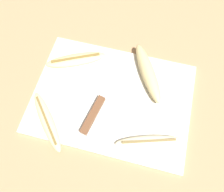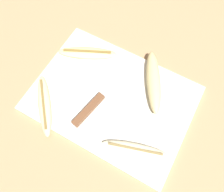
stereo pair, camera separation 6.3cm
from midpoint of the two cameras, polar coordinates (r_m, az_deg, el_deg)
name	(u,v)px [view 2 (the right image)]	position (r m, az deg, el deg)	size (l,w,h in m)	color
ground_plane	(112,99)	(0.65, 2.75, -1.08)	(4.00, 4.00, 0.00)	tan
cutting_board	(112,98)	(0.65, 2.78, -0.88)	(0.46, 0.33, 0.01)	silver
knife	(94,104)	(0.62, -1.93, -2.55)	(0.07, 0.25, 0.02)	brown
banana_golden_short	(88,53)	(0.70, -3.84, 10.88)	(0.19, 0.12, 0.02)	#EDD689
banana_pale_long	(135,150)	(0.60, 9.13, -14.02)	(0.18, 0.09, 0.02)	beige
banana_spotted_left	(153,81)	(0.66, 13.49, 3.45)	(0.13, 0.20, 0.04)	#DBC684
banana_ripe_center	(44,105)	(0.64, -14.61, -2.53)	(0.15, 0.17, 0.02)	beige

